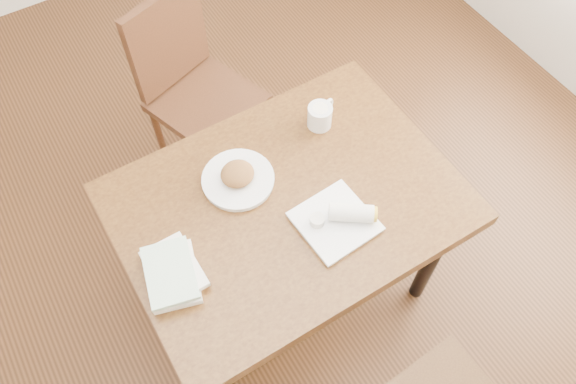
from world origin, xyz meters
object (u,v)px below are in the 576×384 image
plate_burrito (340,219)px  book_stack (172,273)px  table (288,212)px  plate_scone (238,178)px  coffee_mug (320,115)px  chair_far (192,82)px

plate_burrito → book_stack: plate_burrito is taller
table → book_stack: 0.48m
plate_scone → plate_burrito: bearing=-56.7°
table → coffee_mug: bearing=39.0°
chair_far → plate_scone: chair_far is taller
table → plate_scone: 0.22m
plate_scone → plate_burrito: 0.39m
chair_far → book_stack: 1.06m
table → book_stack: book_stack is taller
chair_far → plate_burrito: size_ratio=3.65×
table → chair_far: chair_far is taller
plate_burrito → table: bearing=121.3°
plate_scone → coffee_mug: 0.40m
coffee_mug → plate_scone: bearing=-169.7°
plate_burrito → plate_scone: bearing=123.3°
plate_burrito → chair_far: bearing=94.7°
chair_far → coffee_mug: bearing=-67.5°
chair_far → plate_burrito: bearing=-85.3°
plate_scone → table: bearing=-54.6°
plate_burrito → coffee_mug: bearing=65.8°
chair_far → coffee_mug: size_ratio=7.31×
chair_far → plate_scone: (-0.13, -0.70, 0.23)m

